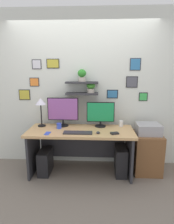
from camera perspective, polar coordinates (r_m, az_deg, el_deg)
ground_plane at (r=3.42m, az=-1.80°, el=-17.37°), size 8.00×8.00×0.00m
back_wall_assembly at (r=3.42m, az=-1.32°, el=6.64°), size 4.40×0.24×2.70m
desk at (r=3.24m, az=-1.78°, el=-8.52°), size 1.70×0.68×0.75m
monitor_left at (r=3.30m, az=-7.14°, el=0.41°), size 0.52×0.18×0.49m
monitor_right at (r=3.26m, az=4.02°, el=-0.50°), size 0.47×0.18×0.42m
keyboard at (r=2.96m, az=-2.74°, el=-6.13°), size 0.44×0.14×0.02m
computer_mouse at (r=2.95m, az=3.29°, el=-6.10°), size 0.06×0.09×0.03m
desk_lamp at (r=3.32m, az=-13.53°, el=2.29°), size 0.18×0.18×0.49m
cell_phone at (r=3.00m, az=-11.61°, el=-6.20°), size 0.08×0.14×0.01m
coffee_mug at (r=3.21m, az=-8.27°, el=-4.07°), size 0.08×0.08×0.09m
pen_cup at (r=3.34m, az=10.03°, el=-3.42°), size 0.07×0.07×0.10m
scissors_tray at (r=2.95m, az=8.15°, el=-6.24°), size 0.14×0.11×0.02m
drawer_cabinet at (r=3.47m, az=17.21°, el=-11.39°), size 0.44×0.50×0.67m
printer at (r=3.32m, az=17.67°, el=-4.78°), size 0.38×0.34×0.17m
computer_tower_left at (r=3.40m, az=-12.20°, el=-14.09°), size 0.18×0.40×0.40m
computer_tower_right at (r=3.32m, az=9.89°, el=-13.98°), size 0.18×0.40×0.46m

